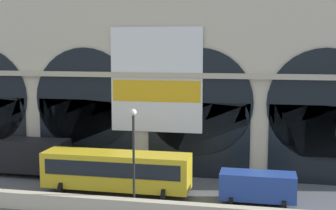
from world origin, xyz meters
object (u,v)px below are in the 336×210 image
object	(u,v)px
bus_center	(116,170)
street_lamp_quayside	(134,147)
box_truck_midwest	(26,156)
van_mideast	(258,186)

from	to	relation	value
bus_center	street_lamp_quayside	xyz separation A→B (m)	(2.34, -3.40, 2.63)
box_truck_midwest	street_lamp_quayside	xyz separation A→B (m)	(11.36, -6.55, 2.71)
street_lamp_quayside	box_truck_midwest	bearing A→B (deg)	150.03
box_truck_midwest	van_mideast	size ratio (longest dim) A/B	1.44
bus_center	box_truck_midwest	bearing A→B (deg)	160.78
bus_center	street_lamp_quayside	bearing A→B (deg)	-55.54
street_lamp_quayside	bus_center	bearing A→B (deg)	124.46
bus_center	van_mideast	size ratio (longest dim) A/B	2.12
box_truck_midwest	van_mideast	distance (m)	19.59
box_truck_midwest	street_lamp_quayside	distance (m)	13.39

